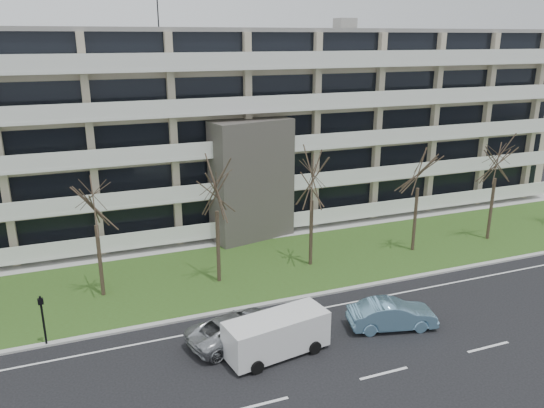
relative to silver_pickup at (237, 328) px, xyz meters
name	(u,v)px	position (x,y,z in m)	size (l,w,h in m)	color
ground	(384,373)	(5.45, -4.99, -0.71)	(160.00, 160.00, 0.00)	black
grass_verge	(279,264)	(5.45, 8.01, -0.68)	(90.00, 10.00, 0.06)	#314C19
curb	(310,296)	(5.45, 3.01, -0.65)	(90.00, 0.35, 0.12)	#B2B2AD
sidewalk	(252,237)	(5.45, 13.51, -0.67)	(90.00, 2.00, 0.08)	#B2B2AD
lane_edge_line	(321,308)	(5.45, 1.51, -0.71)	(90.00, 0.12, 0.01)	white
apartment_building	(225,125)	(5.44, 20.33, 6.90)	(60.50, 15.10, 18.75)	#B7AA8E
silver_pickup	(237,328)	(0.00, 0.00, 0.00)	(2.36, 5.12, 1.42)	#A6A9AD
blue_sedan	(392,315)	(8.00, -1.66, 0.05)	(1.61, 4.60, 1.52)	#7AAFD4
white_van	(278,332)	(1.52, -1.72, 0.47)	(5.30, 2.69, 1.96)	white
pedestrian_signal	(42,315)	(-8.98, 2.98, 1.03)	(0.28, 0.24, 2.73)	black
tree_2	(93,196)	(-5.94, 7.56, 5.45)	(3.96, 3.96, 7.92)	#382B21
tree_3	(216,182)	(0.99, 6.94, 5.75)	(4.15, 4.15, 8.30)	#382B21
tree_4	(312,174)	(7.41, 7.20, 5.59)	(4.05, 4.05, 8.10)	#382B21
tree_5	(420,163)	(15.34, 6.86, 5.76)	(4.16, 4.16, 8.32)	#382B21
tree_6	(498,153)	(21.97, 6.70, 5.93)	(4.27, 4.27, 8.53)	#382B21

